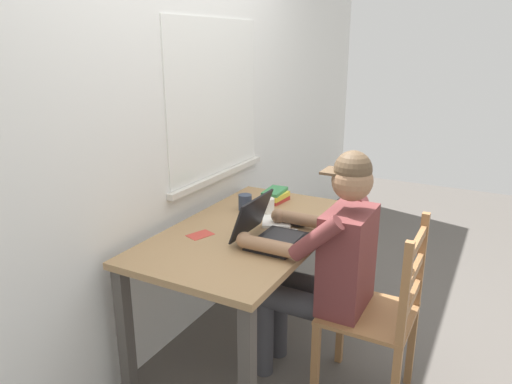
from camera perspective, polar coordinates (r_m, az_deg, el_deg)
The scene contains 13 objects.
ground_plane at distance 2.96m, azimuth -0.72°, elevation -18.04°, with size 8.00×8.00×0.00m, color #56514C.
back_wall at distance 2.71m, azimuth -9.61°, elevation 8.27°, with size 6.00×0.08×2.60m.
desk at distance 2.64m, azimuth -0.77°, elevation -6.37°, with size 1.38×0.78×0.76m.
seated_person at distance 2.40m, azimuth 8.36°, elevation -8.04°, with size 0.50×0.60×1.26m.
wooden_chair at distance 2.44m, azimuth 14.52°, elevation -14.03°, with size 0.42×0.42×0.95m.
laptop at distance 2.43m, azimuth 1.42°, elevation -4.67°, with size 0.33×0.31×0.22m.
computer_mouse at distance 2.63m, azimuth 5.06°, elevation -3.78°, with size 0.06×0.10×0.03m, color black.
coffee_mug_white at distance 2.78m, azimuth 1.46°, elevation -1.75°, with size 0.11×0.07×0.10m.
coffee_mug_dark at distance 2.86m, azimuth -1.29°, elevation -1.23°, with size 0.12×0.08×0.10m.
book_stack_main at distance 3.02m, azimuth 2.36°, elevation -0.42°, with size 0.20×0.13×0.08m.
paper_pile_near_laptop at distance 2.49m, azimuth 2.78°, elevation -5.35°, with size 0.24×0.15×0.01m, color silver.
paper_pile_back_corner at distance 2.68m, azimuth 2.44°, elevation -3.51°, with size 0.18×0.15×0.02m, color white.
landscape_photo_print at distance 2.53m, azimuth -6.67°, elevation -5.10°, with size 0.13×0.09×0.00m, color #C63D33.
Camera 1 is at (-2.11, -1.17, 1.72)m, focal length 33.51 mm.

